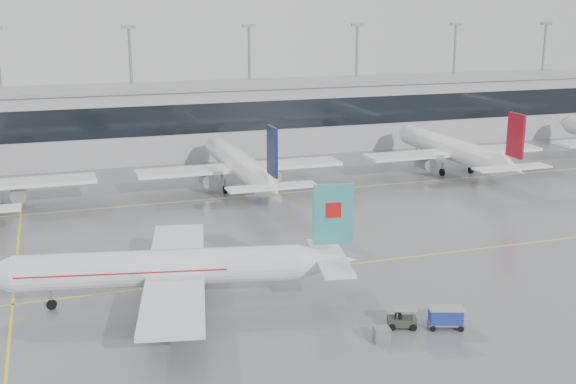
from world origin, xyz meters
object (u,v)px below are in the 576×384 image
object	(u,v)px
baggage_cart	(446,316)
gse_unit	(382,335)
air_canada_jet	(173,268)
baggage_tug	(402,321)

from	to	relation	value
baggage_cart	gse_unit	xyz separation A→B (m)	(-6.18, -0.76, -0.42)
air_canada_jet	gse_unit	size ratio (longest dim) A/B	27.73
baggage_cart	gse_unit	distance (m)	6.24
air_canada_jet	baggage_tug	bearing A→B (deg)	158.92
gse_unit	air_canada_jet	bearing A→B (deg)	148.53
air_canada_jet	baggage_tug	size ratio (longest dim) A/B	9.63
air_canada_jet	baggage_tug	xyz separation A→B (m)	(17.02, -10.90, -2.73)
baggage_cart	baggage_tug	bearing A→B (deg)	-180.00
baggage_cart	gse_unit	world-z (taller)	baggage_cart
baggage_tug	baggage_cart	size ratio (longest dim) A/B	1.10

